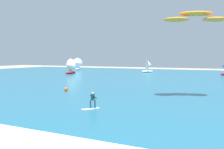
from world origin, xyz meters
TOP-DOWN VIEW (x-y plane):
  - ocean at (0.00, 50.16)m, footprint 160.00×90.00m
  - shoreline_foam at (-2.96, 5.54)m, footprint 92.81×2.64m
  - kitesurfer at (-1.76, 12.74)m, footprint 1.38×2.00m
  - kite at (6.84, 21.79)m, footprint 7.60×5.03m
  - sailboat_far_right at (-43.45, 72.68)m, footprint 4.16×4.64m
  - sailboat_anchored_offshore at (-13.82, 71.07)m, footprint 4.29×4.00m
  - sailboat_far_left at (-33.32, 53.12)m, footprint 3.85×4.48m
  - marker_buoy at (-11.62, 22.03)m, footprint 0.59×0.59m

SIDE VIEW (x-z plane):
  - shoreline_foam at x=-2.96m, z-range 0.00..0.01m
  - ocean at x=0.00m, z-range 0.00..0.10m
  - marker_buoy at x=-11.62m, z-range 0.10..0.69m
  - kitesurfer at x=-1.76m, z-range -0.13..1.54m
  - sailboat_anchored_offshore at x=-13.82m, z-range -0.10..4.67m
  - sailboat_far_left at x=-33.32m, z-range -0.12..5.02m
  - sailboat_far_right at x=-43.45m, z-range -0.12..5.11m
  - kite at x=6.84m, z-range 9.26..10.36m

